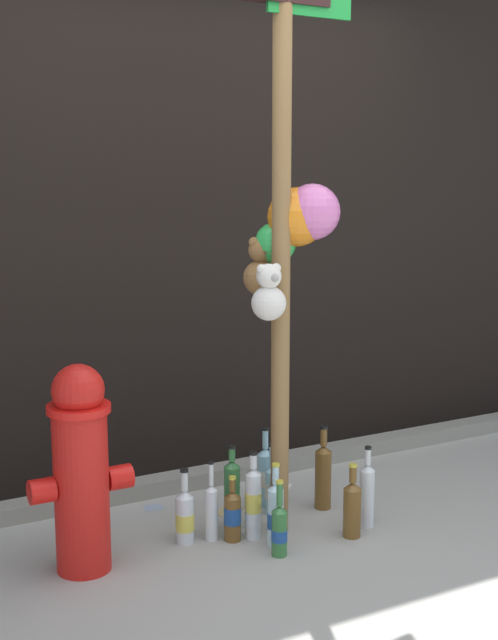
{
  "coord_description": "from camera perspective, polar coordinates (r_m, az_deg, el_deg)",
  "views": [
    {
      "loc": [
        -1.97,
        -2.75,
        1.67
      ],
      "look_at": [
        -0.23,
        0.5,
        0.97
      ],
      "focal_mm": 50.08,
      "sensor_mm": 36.0,
      "label": 1
    }
  ],
  "objects": [
    {
      "name": "bottle_8",
      "position": [
        3.96,
        -4.12,
        -12.38
      ],
      "size": [
        0.08,
        0.08,
        0.33
      ],
      "color": "silver",
      "rests_on": "ground_plane"
    },
    {
      "name": "litter_2",
      "position": [
        4.37,
        -6.11,
        -11.82
      ],
      "size": [
        0.1,
        0.09,
        0.01
      ],
      "primitive_type": "cube",
      "rotation": [
        0.0,
        0.0,
        1.37
      ],
      "color": "#8C99B2",
      "rests_on": "ground_plane"
    },
    {
      "name": "litter_3",
      "position": [
        4.31,
        -1.28,
        -12.09
      ],
      "size": [
        0.17,
        0.16,
        0.01
      ],
      "primitive_type": "cube",
      "rotation": [
        0.0,
        0.0,
        0.66
      ],
      "color": "tan",
      "rests_on": "ground_plane"
    },
    {
      "name": "bottle_0",
      "position": [
        4.02,
        6.61,
        -11.82
      ],
      "size": [
        0.08,
        0.08,
        0.34
      ],
      "color": "brown",
      "rests_on": "ground_plane"
    },
    {
      "name": "bottle_10",
      "position": [
        4.3,
        4.76,
        -9.83
      ],
      "size": [
        0.08,
        0.08,
        0.41
      ],
      "color": "brown",
      "rests_on": "ground_plane"
    },
    {
      "name": "bottle_5",
      "position": [
        3.84,
        1.95,
        -13.2
      ],
      "size": [
        0.07,
        0.07,
        0.33
      ],
      "color": "#337038",
      "rests_on": "ground_plane"
    },
    {
      "name": "bottle_7",
      "position": [
        3.97,
        -1.06,
        -12.33
      ],
      "size": [
        0.08,
        0.08,
        0.29
      ],
      "color": "brown",
      "rests_on": "ground_plane"
    },
    {
      "name": "bottle_2",
      "position": [
        4.13,
        7.55,
        -10.94
      ],
      "size": [
        0.07,
        0.07,
        0.38
      ],
      "color": "silver",
      "rests_on": "ground_plane"
    },
    {
      "name": "memorial_post",
      "position": [
        3.81,
        2.53,
        8.27
      ],
      "size": [
        0.57,
        0.36,
        2.62
      ],
      "color": "olive",
      "rests_on": "ground_plane"
    },
    {
      "name": "fire_hydrant",
      "position": [
        3.66,
        -10.7,
        -9.25
      ],
      "size": [
        0.42,
        0.25,
        0.86
      ],
      "color": "red",
      "rests_on": "ground_plane"
    },
    {
      "name": "bottle_3",
      "position": [
        4.25,
        1.45,
        -10.66
      ],
      "size": [
        0.06,
        0.06,
        0.34
      ],
      "color": "#93CCE0",
      "rests_on": "ground_plane"
    },
    {
      "name": "curb_strip",
      "position": [
        4.68,
        -1.32,
        -9.71
      ],
      "size": [
        8.0,
        0.12,
        0.08
      ],
      "primitive_type": "cube",
      "color": "gray",
      "rests_on": "ground_plane"
    },
    {
      "name": "building_wall",
      "position": [
        4.72,
        -3.48,
        13.71
      ],
      "size": [
        10.0,
        0.2,
        3.84
      ],
      "color": "black",
      "rests_on": "ground_plane"
    },
    {
      "name": "bottle_11",
      "position": [
        3.97,
        0.27,
        -11.52
      ],
      "size": [
        0.07,
        0.07,
        0.4
      ],
      "color": "silver",
      "rests_on": "ground_plane"
    },
    {
      "name": "ground_plane",
      "position": [
        3.77,
        6.98,
        -15.66
      ],
      "size": [
        14.0,
        14.0,
        0.0
      ],
      "primitive_type": "plane",
      "color": "#9E9B93"
    },
    {
      "name": "bottle_9",
      "position": [
        3.92,
        1.7,
        -12.28
      ],
      "size": [
        0.07,
        0.07,
        0.37
      ],
      "color": "#B2DBEA",
      "rests_on": "ground_plane"
    },
    {
      "name": "bottle_1",
      "position": [
        3.97,
        -2.41,
        -12.05
      ],
      "size": [
        0.06,
        0.06,
        0.36
      ],
      "color": "silver",
      "rests_on": "ground_plane"
    },
    {
      "name": "bottle_4",
      "position": [
        4.08,
        -1.09,
        -10.97
      ],
      "size": [
        0.07,
        0.07,
        0.39
      ],
      "color": "#337038",
      "rests_on": "ground_plane"
    },
    {
      "name": "litter_0",
      "position": [
        4.61,
        2.13,
        -10.52
      ],
      "size": [
        0.11,
        0.11,
        0.01
      ],
      "primitive_type": "cube",
      "rotation": [
        0.0,
        0.0,
        0.82
      ],
      "color": "silver",
      "rests_on": "ground_plane"
    },
    {
      "name": "bottle_6",
      "position": [
        4.32,
        1.1,
        -9.92
      ],
      "size": [
        0.08,
        0.08,
        0.39
      ],
      "color": "#93CCE0",
      "rests_on": "ground_plane"
    }
  ]
}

